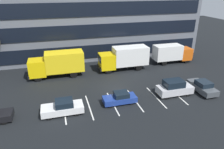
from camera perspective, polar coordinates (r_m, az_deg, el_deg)
The scene contains 10 objects.
ground_plane at distance 28.53m, azimuth 0.78°, elevation -3.59°, with size 120.00×120.00×0.00m, color black.
office_building at distance 43.37m, azimuth -6.09°, elevation 15.56°, with size 40.73×13.88×14.40m.
lot_markings at distance 25.24m, azimuth 3.30°, elevation -7.44°, with size 14.14×5.40×0.01m.
box_truck_yellow_all at distance 32.30m, azimuth -14.59°, elevation 3.00°, with size 8.12×2.69×3.76m.
box_truck_orange at distance 38.65m, azimuth 16.01°, elevation 5.71°, with size 7.05×2.33×3.27m.
box_truck_yellow at distance 34.04m, azimuth 3.38°, elevation 4.74°, with size 8.07×2.67×3.74m.
sedan_navy at distance 24.65m, azimuth 2.19°, elevation -6.45°, with size 3.91×1.64×1.40m.
sedan_white at distance 23.32m, azimuth -13.24°, elevation -8.74°, with size 4.43×1.86×1.59m.
sedan_charcoal at distance 29.57m, azimuth 23.39°, elevation -3.04°, with size 1.82×4.35×1.56m.
suv_silver at distance 27.47m, azimuth 16.63°, elevation -3.49°, with size 4.43×1.88×2.00m.
Camera 1 is at (-7.21, -24.44, 12.83)m, focal length 33.54 mm.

